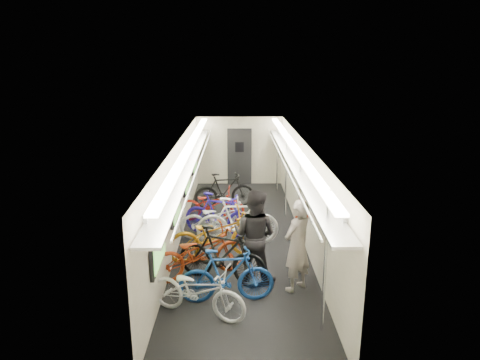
{
  "coord_description": "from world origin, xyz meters",
  "views": [
    {
      "loc": [
        -0.14,
        -9.83,
        4.19
      ],
      "look_at": [
        -0.02,
        1.27,
        1.15
      ],
      "focal_mm": 32.0,
      "sensor_mm": 36.0,
      "label": 1
    }
  ],
  "objects_px": {
    "passenger_near": "(297,246)",
    "backpack": "(302,211)",
    "passenger_mid": "(254,235)",
    "bicycle_0": "(198,291)",
    "bicycle_1": "(226,276)"
  },
  "relations": [
    {
      "from": "passenger_near",
      "to": "backpack",
      "type": "distance_m",
      "value": 0.98
    },
    {
      "from": "passenger_near",
      "to": "passenger_mid",
      "type": "bearing_deg",
      "value": -71.42
    },
    {
      "from": "passenger_near",
      "to": "backpack",
      "type": "height_order",
      "value": "passenger_near"
    },
    {
      "from": "bicycle_0",
      "to": "passenger_mid",
      "type": "bearing_deg",
      "value": -15.26
    },
    {
      "from": "backpack",
      "to": "bicycle_1",
      "type": "bearing_deg",
      "value": -133.45
    },
    {
      "from": "passenger_near",
      "to": "bicycle_1",
      "type": "bearing_deg",
      "value": -24.94
    },
    {
      "from": "bicycle_0",
      "to": "bicycle_1",
      "type": "xyz_separation_m",
      "value": [
        0.48,
        0.43,
        0.05
      ]
    },
    {
      "from": "passenger_mid",
      "to": "backpack",
      "type": "bearing_deg",
      "value": -128.65
    },
    {
      "from": "bicycle_0",
      "to": "backpack",
      "type": "bearing_deg",
      "value": -25.93
    },
    {
      "from": "backpack",
      "to": "passenger_mid",
      "type": "bearing_deg",
      "value": -149.35
    },
    {
      "from": "bicycle_0",
      "to": "passenger_mid",
      "type": "xyz_separation_m",
      "value": [
        1.02,
        1.28,
        0.47
      ]
    },
    {
      "from": "bicycle_0",
      "to": "backpack",
      "type": "distance_m",
      "value": 2.77
    },
    {
      "from": "bicycle_1",
      "to": "backpack",
      "type": "height_order",
      "value": "backpack"
    },
    {
      "from": "bicycle_0",
      "to": "backpack",
      "type": "xyz_separation_m",
      "value": [
        2.01,
        1.74,
        0.81
      ]
    },
    {
      "from": "bicycle_1",
      "to": "passenger_near",
      "type": "distance_m",
      "value": 1.44
    }
  ]
}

